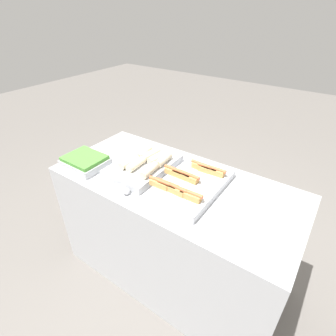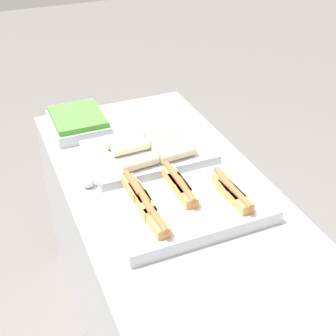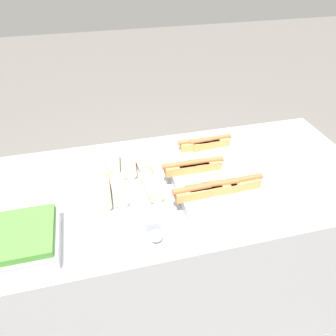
% 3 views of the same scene
% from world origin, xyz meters
% --- Properties ---
extents(ground_plane, '(12.00, 12.00, 0.00)m').
position_xyz_m(ground_plane, '(0.00, 0.00, 0.00)').
color(ground_plane, slate).
extents(counter, '(1.57, 0.72, 0.88)m').
position_xyz_m(counter, '(0.00, 0.00, 0.44)').
color(counter, '#B7BABF').
rests_on(counter, ground_plane).
extents(tray_hotdogs, '(0.36, 0.53, 0.10)m').
position_xyz_m(tray_hotdogs, '(0.12, -0.00, 0.91)').
color(tray_hotdogs, '#B7BABF').
rests_on(tray_hotdogs, counter).
extents(tray_wraps, '(0.32, 0.48, 0.10)m').
position_xyz_m(tray_wraps, '(-0.24, 0.00, 0.91)').
color(tray_wraps, '#B7BABF').
rests_on(tray_wraps, counter).
extents(tray_side_front, '(0.28, 0.23, 0.07)m').
position_xyz_m(tray_side_front, '(-0.60, -0.20, 0.91)').
color(tray_side_front, '#B7BABF').
rests_on(tray_side_front, counter).
extents(serving_spoon_near, '(0.25, 0.04, 0.04)m').
position_xyz_m(serving_spoon_near, '(-0.18, -0.27, 0.90)').
color(serving_spoon_near, silver).
rests_on(serving_spoon_near, counter).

